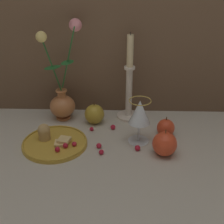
{
  "coord_description": "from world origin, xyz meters",
  "views": [
    {
      "loc": [
        0.03,
        -0.96,
        0.61
      ],
      "look_at": [
        -0.0,
        0.02,
        0.1
      ],
      "focal_mm": 50.0,
      "sensor_mm": 36.0,
      "label": 1
    }
  ],
  "objects_px": {
    "apple_beside_vase": "(166,128)",
    "apple_at_table_edge": "(94,114)",
    "vase": "(62,95)",
    "plate_with_pastries": "(54,141)",
    "candlestick": "(129,88)",
    "wine_glass": "(140,114)",
    "apple_near_glass": "(165,144)"
  },
  "relations": [
    {
      "from": "plate_with_pastries",
      "to": "apple_near_glass",
      "type": "relative_size",
      "value": 2.42
    },
    {
      "from": "wine_glass",
      "to": "apple_beside_vase",
      "type": "xyz_separation_m",
      "value": [
        0.1,
        0.04,
        -0.08
      ]
    },
    {
      "from": "apple_near_glass",
      "to": "wine_glass",
      "type": "bearing_deg",
      "value": 135.51
    },
    {
      "from": "apple_beside_vase",
      "to": "apple_near_glass",
      "type": "distance_m",
      "value": 0.12
    },
    {
      "from": "apple_at_table_edge",
      "to": "plate_with_pastries",
      "type": "bearing_deg",
      "value": -129.07
    },
    {
      "from": "vase",
      "to": "apple_at_table_edge",
      "type": "height_order",
      "value": "vase"
    },
    {
      "from": "apple_near_glass",
      "to": "apple_at_table_edge",
      "type": "bearing_deg",
      "value": 140.18
    },
    {
      "from": "candlestick",
      "to": "apple_beside_vase",
      "type": "distance_m",
      "value": 0.21
    },
    {
      "from": "vase",
      "to": "apple_at_table_edge",
      "type": "relative_size",
      "value": 4.42
    },
    {
      "from": "plate_with_pastries",
      "to": "candlestick",
      "type": "distance_m",
      "value": 0.36
    },
    {
      "from": "plate_with_pastries",
      "to": "apple_near_glass",
      "type": "xyz_separation_m",
      "value": [
        0.38,
        -0.05,
        0.03
      ]
    },
    {
      "from": "plate_with_pastries",
      "to": "apple_beside_vase",
      "type": "distance_m",
      "value": 0.4
    },
    {
      "from": "wine_glass",
      "to": "apple_at_table_edge",
      "type": "distance_m",
      "value": 0.22
    },
    {
      "from": "vase",
      "to": "plate_with_pastries",
      "type": "height_order",
      "value": "vase"
    },
    {
      "from": "plate_with_pastries",
      "to": "wine_glass",
      "type": "distance_m",
      "value": 0.31
    },
    {
      "from": "wine_glass",
      "to": "apple_at_table_edge",
      "type": "xyz_separation_m",
      "value": [
        -0.17,
        0.13,
        -0.07
      ]
    },
    {
      "from": "plate_with_pastries",
      "to": "apple_beside_vase",
      "type": "height_order",
      "value": "apple_beside_vase"
    },
    {
      "from": "vase",
      "to": "wine_glass",
      "type": "xyz_separation_m",
      "value": [
        0.29,
        -0.16,
        0.01
      ]
    },
    {
      "from": "candlestick",
      "to": "apple_beside_vase",
      "type": "bearing_deg",
      "value": -46.27
    },
    {
      "from": "wine_glass",
      "to": "apple_at_table_edge",
      "type": "bearing_deg",
      "value": 142.72
    },
    {
      "from": "candlestick",
      "to": "wine_glass",
      "type": "bearing_deg",
      "value": -79.42
    },
    {
      "from": "wine_glass",
      "to": "apple_beside_vase",
      "type": "height_order",
      "value": "wine_glass"
    },
    {
      "from": "wine_glass",
      "to": "apple_beside_vase",
      "type": "distance_m",
      "value": 0.13
    },
    {
      "from": "vase",
      "to": "apple_near_glass",
      "type": "relative_size",
      "value": 4.17
    },
    {
      "from": "candlestick",
      "to": "apple_at_table_edge",
      "type": "distance_m",
      "value": 0.17
    },
    {
      "from": "apple_beside_vase",
      "to": "apple_at_table_edge",
      "type": "relative_size",
      "value": 0.87
    },
    {
      "from": "apple_near_glass",
      "to": "apple_at_table_edge",
      "type": "height_order",
      "value": "apple_near_glass"
    },
    {
      "from": "candlestick",
      "to": "plate_with_pastries",
      "type": "bearing_deg",
      "value": -141.19
    },
    {
      "from": "apple_beside_vase",
      "to": "plate_with_pastries",
      "type": "bearing_deg",
      "value": -169.59
    },
    {
      "from": "apple_near_glass",
      "to": "apple_at_table_edge",
      "type": "distance_m",
      "value": 0.32
    },
    {
      "from": "wine_glass",
      "to": "candlestick",
      "type": "xyz_separation_m",
      "value": [
        -0.03,
        0.18,
        0.02
      ]
    },
    {
      "from": "plate_with_pastries",
      "to": "wine_glass",
      "type": "height_order",
      "value": "wine_glass"
    }
  ]
}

